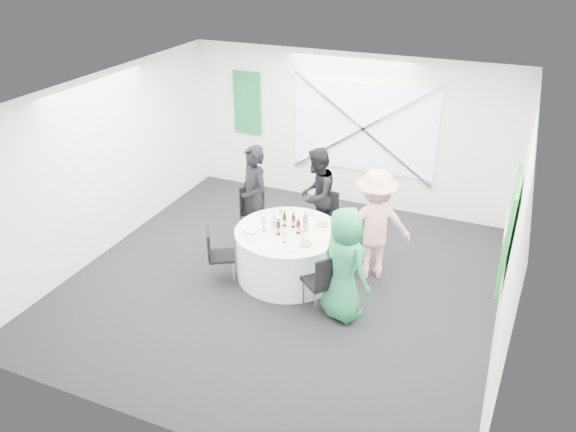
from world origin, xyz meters
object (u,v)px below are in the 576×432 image
at_px(chair_back_right, 359,237).
at_px(person_woman_pink, 375,225).
at_px(chair_back, 324,214).
at_px(banquet_table, 288,253).
at_px(person_man_back_left, 254,198).
at_px(person_man_back, 317,195).
at_px(green_water_bottle, 305,223).
at_px(clear_water_bottle, 274,221).
at_px(chair_front_right, 324,279).
at_px(chair_front_left, 216,252).
at_px(person_woman_green, 344,264).
at_px(chair_back_left, 256,212).

distance_m(chair_back_right, person_woman_pink, 0.43).
bearing_deg(chair_back_right, chair_back, -157.53).
xyz_separation_m(banquet_table, person_man_back_left, (-0.83, 0.57, 0.49)).
relative_size(chair_back_right, person_man_back, 0.56).
relative_size(person_woman_pink, green_water_bottle, 5.54).
xyz_separation_m(person_man_back_left, clear_water_bottle, (0.61, -0.57, -0.00)).
bearing_deg(clear_water_bottle, green_water_bottle, 12.00).
bearing_deg(person_man_back, chair_front_right, 22.74).
distance_m(person_man_back_left, green_water_bottle, 1.16).
distance_m(banquet_table, chair_back, 1.12).
xyz_separation_m(chair_front_left, person_woman_green, (1.96, -0.09, 0.32)).
height_order(chair_back, green_water_bottle, green_water_bottle).
distance_m(chair_back, clear_water_bottle, 1.20).
bearing_deg(person_man_back, chair_back_right, 56.67).
relative_size(chair_back_left, person_man_back_left, 0.58).
bearing_deg(chair_front_left, person_woman_pink, -93.54).
xyz_separation_m(chair_front_left, clear_water_bottle, (0.69, 0.53, 0.39)).
bearing_deg(chair_front_right, chair_back_right, -145.25).
bearing_deg(chair_back_left, person_woman_pink, -56.63).
bearing_deg(person_man_back_left, chair_front_right, -2.48).
distance_m(banquet_table, person_woman_pink, 1.34).
xyz_separation_m(banquet_table, person_woman_pink, (1.15, 0.50, 0.47)).
relative_size(person_woman_pink, clear_water_bottle, 5.95).
height_order(chair_front_left, person_woman_pink, person_woman_pink).
relative_size(chair_back, clear_water_bottle, 3.25).
distance_m(chair_front_right, person_woman_green, 0.38).
height_order(chair_back_right, chair_front_right, chair_front_right).
xyz_separation_m(chair_back_left, chair_front_left, (-0.06, -1.19, -0.12)).
xyz_separation_m(chair_front_left, person_man_back, (0.91, 1.74, 0.32)).
height_order(chair_back, chair_front_left, chair_back).
bearing_deg(person_woman_green, person_man_back_left, -2.01).
distance_m(banquet_table, person_woman_green, 1.28).
xyz_separation_m(chair_back, chair_back_left, (-1.02, -0.42, 0.05)).
relative_size(chair_front_left, green_water_bottle, 2.68).
relative_size(chair_back_right, person_man_back_left, 0.51).
bearing_deg(person_woman_pink, chair_front_right, 48.93).
height_order(chair_back, chair_back_left, chair_back_left).
distance_m(chair_front_left, person_woman_pink, 2.34).
xyz_separation_m(chair_front_left, person_man_back_left, (0.09, 1.10, 0.40)).
distance_m(chair_front_left, person_man_back, 1.99).
distance_m(person_man_back, person_woman_pink, 1.36).
relative_size(chair_back_right, chair_front_right, 0.98).
xyz_separation_m(banquet_table, clear_water_bottle, (-0.22, -0.00, 0.49)).
distance_m(chair_back, person_woman_pink, 1.18).
distance_m(chair_back_right, clear_water_bottle, 1.33).
height_order(person_man_back_left, person_woman_pink, person_man_back_left).
height_order(chair_back, clear_water_bottle, clear_water_bottle).
distance_m(chair_back, person_man_back, 0.34).
distance_m(chair_back_left, chair_back_right, 1.75).
distance_m(chair_back, person_woman_green, 1.93).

